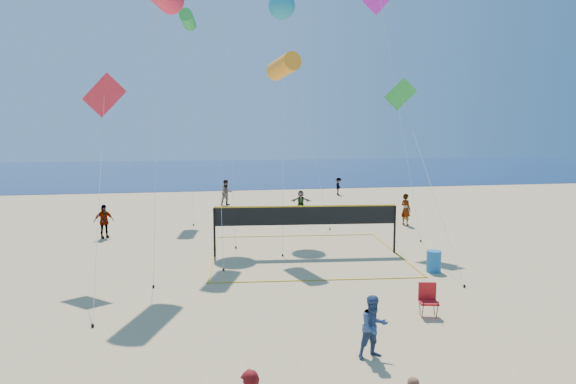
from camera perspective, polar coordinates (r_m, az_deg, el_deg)
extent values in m
plane|color=tan|center=(12.53, 7.21, -19.61)|extent=(120.00, 120.00, 0.00)
cube|color=navy|center=(72.95, -7.93, 2.39)|extent=(140.00, 50.00, 0.03)
imported|color=navy|center=(13.18, 9.50, -14.55)|extent=(0.86, 0.73, 1.57)
imported|color=gray|center=(28.37, -19.79, -3.09)|extent=(1.12, 0.84, 1.76)
imported|color=gray|center=(35.10, 1.43, -1.06)|extent=(1.46, 0.70, 1.51)
imported|color=gray|center=(31.15, 12.95, -1.89)|extent=(0.69, 0.81, 1.88)
imported|color=gray|center=(38.72, -6.85, -0.07)|extent=(1.09, 0.95, 1.91)
imported|color=gray|center=(44.80, 5.65, 0.63)|extent=(0.97, 1.13, 1.52)
cube|color=#B51418|center=(16.31, 15.35, -11.75)|extent=(0.63, 0.59, 0.06)
cube|color=#B51418|center=(16.42, 15.21, -10.55)|extent=(0.53, 0.17, 0.53)
cylinder|color=black|center=(16.15, 14.74, -12.66)|extent=(0.08, 0.27, 0.69)
cylinder|color=black|center=(16.50, 14.44, -12.21)|extent=(0.08, 0.27, 0.69)
cylinder|color=black|center=(16.24, 16.24, -12.59)|extent=(0.08, 0.27, 0.69)
cylinder|color=black|center=(16.60, 15.91, -12.15)|extent=(0.08, 0.27, 0.69)
cylinder|color=#1963A6|center=(21.28, 15.89, -7.43)|extent=(0.71, 0.71, 0.85)
cylinder|color=black|center=(23.03, -8.17, -4.45)|extent=(0.10, 0.10, 2.18)
cylinder|color=black|center=(23.99, 11.77, -4.07)|extent=(0.10, 0.10, 2.18)
cube|color=black|center=(23.04, 2.01, -2.66)|extent=(8.14, 0.84, 0.82)
cube|color=gold|center=(22.97, 2.02, -1.59)|extent=(8.14, 0.85, 0.06)
cube|color=gold|center=(19.48, 3.47, -9.76)|extent=(8.34, 0.89, 0.02)
cube|color=gold|center=(27.35, 0.95, -4.90)|extent=(8.34, 0.89, 0.02)
cylinder|color=silver|center=(20.30, -14.41, 6.86)|extent=(0.31, 3.91, 11.21)
cylinder|color=black|center=(19.18, -14.73, -10.12)|extent=(0.08, 0.08, 0.10)
cylinder|color=silver|center=(23.77, -7.84, 9.34)|extent=(0.11, 7.25, 13.18)
cylinder|color=black|center=(20.87, -7.17, -8.55)|extent=(0.08, 0.08, 0.10)
cylinder|color=orange|center=(24.93, -0.50, 13.79)|extent=(1.42, 2.30, 1.17)
cylinder|color=silver|center=(23.59, -0.55, 3.80)|extent=(0.49, 2.36, 8.55)
cylinder|color=black|center=(23.03, -0.60, -7.04)|extent=(0.08, 0.08, 0.10)
cube|color=red|center=(21.93, -19.74, 10.10)|extent=(1.77, 0.33, 1.76)
cylinder|color=silver|center=(18.60, -20.22, 0.06)|extent=(0.48, 6.82, 6.93)
cylinder|color=black|center=(16.07, -20.89, -13.71)|extent=(0.08, 0.08, 0.10)
cube|color=green|center=(26.45, 12.38, 10.57)|extent=(1.46, 0.73, 1.60)
cylinder|color=silver|center=(22.65, 15.21, 1.88)|extent=(0.79, 8.03, 7.33)
cylinder|color=black|center=(19.65, 19.01, -9.86)|extent=(0.08, 0.08, 0.10)
cylinder|color=silver|center=(27.85, 12.27, 8.53)|extent=(0.97, 4.03, 12.85)
cylinder|color=black|center=(26.77, 14.54, -5.29)|extent=(0.08, 0.08, 0.10)
cylinder|color=silver|center=(27.32, -6.56, 9.99)|extent=(0.04, 6.55, 14.10)
cylinder|color=black|center=(24.65, -5.81, -6.15)|extent=(0.08, 0.08, 0.10)
sphere|color=teal|center=(31.87, -0.70, 20.00)|extent=(1.93, 1.93, 1.57)
cylinder|color=silver|center=(29.82, 1.95, 8.50)|extent=(2.25, 2.97, 12.79)
cylinder|color=black|center=(29.17, 4.68, -4.10)|extent=(0.08, 0.08, 0.10)
cylinder|color=green|center=(36.96, -11.07, 18.28)|extent=(1.19, 2.23, 1.16)
cylinder|color=silver|center=(33.28, -10.78, 8.34)|extent=(0.08, 5.90, 12.94)
cylinder|color=black|center=(30.81, -10.45, -3.60)|extent=(0.08, 0.08, 0.10)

